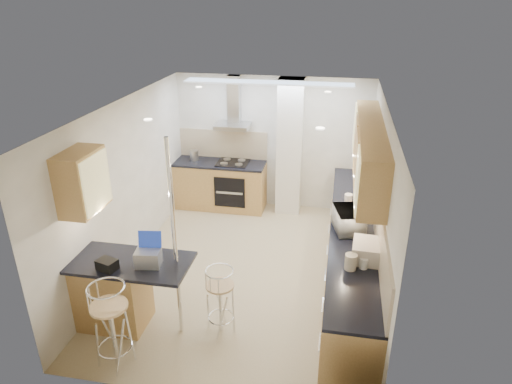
% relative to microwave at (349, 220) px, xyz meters
% --- Properties ---
extents(ground, '(4.80, 4.80, 0.00)m').
position_rel_microwave_xyz_m(ground, '(-1.43, 0.15, -1.07)').
color(ground, tan).
rests_on(ground, ground).
extents(room_shell, '(3.64, 4.84, 2.51)m').
position_rel_microwave_xyz_m(room_shell, '(-1.10, 0.52, 0.47)').
color(room_shell, silver).
rests_on(room_shell, ground).
extents(right_counter, '(0.63, 4.40, 0.92)m').
position_rel_microwave_xyz_m(right_counter, '(0.07, 0.15, -0.61)').
color(right_counter, '#A67E42').
rests_on(right_counter, ground).
extents(back_counter, '(1.70, 0.63, 0.92)m').
position_rel_microwave_xyz_m(back_counter, '(-2.38, 2.25, -0.61)').
color(back_counter, '#A67E42').
rests_on(back_counter, ground).
extents(peninsula, '(1.47, 0.72, 0.94)m').
position_rel_microwave_xyz_m(peninsula, '(-2.55, -1.30, -0.59)').
color(peninsula, '#A67E42').
rests_on(peninsula, ground).
extents(microwave, '(0.48, 0.60, 0.30)m').
position_rel_microwave_xyz_m(microwave, '(0.00, 0.00, 0.00)').
color(microwave, white).
rests_on(microwave, right_counter).
extents(laptop, '(0.31, 0.25, 0.19)m').
position_rel_microwave_xyz_m(laptop, '(-2.28, -1.34, -0.03)').
color(laptop, '#95989D').
rests_on(laptop, peninsula).
extents(bag, '(0.26, 0.22, 0.12)m').
position_rel_microwave_xyz_m(bag, '(-2.71, -1.50, -0.07)').
color(bag, black).
rests_on(bag, peninsula).
extents(bar_stool_near, '(0.45, 0.45, 1.05)m').
position_rel_microwave_xyz_m(bar_stool_near, '(-2.49, -1.95, -0.54)').
color(bar_stool_near, tan).
rests_on(bar_stool_near, ground).
extents(bar_stool_end, '(0.48, 0.48, 0.89)m').
position_rel_microwave_xyz_m(bar_stool_end, '(-1.47, -1.20, -0.63)').
color(bar_stool_end, tan).
rests_on(bar_stool_end, ground).
extents(jar_a, '(0.14, 0.14, 0.17)m').
position_rel_microwave_xyz_m(jar_a, '(-0.01, 0.80, -0.06)').
color(jar_a, beige).
rests_on(jar_a, right_counter).
extents(jar_b, '(0.14, 0.14, 0.15)m').
position_rel_microwave_xyz_m(jar_b, '(0.18, 1.03, -0.07)').
color(jar_b, beige).
rests_on(jar_b, right_counter).
extents(jar_c, '(0.17, 0.17, 0.19)m').
position_rel_microwave_xyz_m(jar_c, '(0.03, -0.95, -0.05)').
color(jar_c, beige).
rests_on(jar_c, right_counter).
extents(jar_d, '(0.13, 0.13, 0.13)m').
position_rel_microwave_xyz_m(jar_d, '(0.18, -0.90, -0.08)').
color(jar_d, white).
rests_on(jar_d, right_counter).
extents(bread_bin, '(0.36, 0.44, 0.22)m').
position_rel_microwave_xyz_m(bread_bin, '(0.21, -0.69, -0.04)').
color(bread_bin, beige).
rests_on(bread_bin, right_counter).
extents(kettle, '(0.16, 0.16, 0.20)m').
position_rel_microwave_xyz_m(kettle, '(-2.88, 2.27, -0.05)').
color(kettle, '#AFB2B4').
rests_on(kettle, back_counter).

